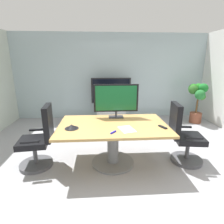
{
  "coord_description": "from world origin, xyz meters",
  "views": [
    {
      "loc": [
        -0.35,
        -2.62,
        1.78
      ],
      "look_at": [
        -0.14,
        0.48,
        0.89
      ],
      "focal_mm": 28.39,
      "sensor_mm": 36.0,
      "label": 1
    }
  ],
  "objects_px": {
    "wall_display_unit": "(111,106)",
    "conference_phone": "(72,127)",
    "office_chair_right": "(183,138)",
    "tv_monitor": "(116,99)",
    "remote_control": "(163,127)",
    "conference_table": "(113,135)",
    "potted_plant": "(197,97)",
    "office_chair_left": "(40,142)"
  },
  "relations": [
    {
      "from": "office_chair_left",
      "to": "remote_control",
      "type": "relative_size",
      "value": 6.41
    },
    {
      "from": "wall_display_unit",
      "to": "office_chair_right",
      "type": "bearing_deg",
      "value": -65.79
    },
    {
      "from": "conference_table",
      "to": "conference_phone",
      "type": "bearing_deg",
      "value": -167.32
    },
    {
      "from": "conference_table",
      "to": "office_chair_right",
      "type": "xyz_separation_m",
      "value": [
        1.26,
        -0.03,
        -0.09
      ]
    },
    {
      "from": "conference_table",
      "to": "wall_display_unit",
      "type": "xyz_separation_m",
      "value": [
        0.12,
        2.52,
        -0.11
      ]
    },
    {
      "from": "wall_display_unit",
      "to": "remote_control",
      "type": "xyz_separation_m",
      "value": [
        0.68,
        -2.72,
        0.31
      ]
    },
    {
      "from": "wall_display_unit",
      "to": "conference_phone",
      "type": "height_order",
      "value": "wall_display_unit"
    },
    {
      "from": "tv_monitor",
      "to": "potted_plant",
      "type": "bearing_deg",
      "value": 33.38
    },
    {
      "from": "tv_monitor",
      "to": "office_chair_left",
      "type": "bearing_deg",
      "value": -163.3
    },
    {
      "from": "potted_plant",
      "to": "office_chair_right",
      "type": "bearing_deg",
      "value": -122.93
    },
    {
      "from": "office_chair_left",
      "to": "tv_monitor",
      "type": "height_order",
      "value": "tv_monitor"
    },
    {
      "from": "conference_phone",
      "to": "tv_monitor",
      "type": "bearing_deg",
      "value": 36.19
    },
    {
      "from": "office_chair_left",
      "to": "wall_display_unit",
      "type": "bearing_deg",
      "value": 144.92
    },
    {
      "from": "remote_control",
      "to": "tv_monitor",
      "type": "bearing_deg",
      "value": 116.11
    },
    {
      "from": "potted_plant",
      "to": "remote_control",
      "type": "height_order",
      "value": "potted_plant"
    },
    {
      "from": "office_chair_right",
      "to": "conference_phone",
      "type": "bearing_deg",
      "value": 101.6
    },
    {
      "from": "remote_control",
      "to": "potted_plant",
      "type": "bearing_deg",
      "value": 28.03
    },
    {
      "from": "potted_plant",
      "to": "conference_phone",
      "type": "xyz_separation_m",
      "value": [
        -3.31,
        -2.23,
        0.01
      ]
    },
    {
      "from": "potted_plant",
      "to": "conference_table",
      "type": "bearing_deg",
      "value": -141.63
    },
    {
      "from": "remote_control",
      "to": "conference_phone",
      "type": "bearing_deg",
      "value": 154.74
    },
    {
      "from": "conference_table",
      "to": "wall_display_unit",
      "type": "distance_m",
      "value": 2.52
    },
    {
      "from": "conference_table",
      "to": "remote_control",
      "type": "xyz_separation_m",
      "value": [
        0.8,
        -0.2,
        0.2
      ]
    },
    {
      "from": "office_chair_right",
      "to": "tv_monitor",
      "type": "relative_size",
      "value": 1.3
    },
    {
      "from": "conference_table",
      "to": "office_chair_right",
      "type": "distance_m",
      "value": 1.27
    },
    {
      "from": "wall_display_unit",
      "to": "conference_phone",
      "type": "bearing_deg",
      "value": -106.6
    },
    {
      "from": "wall_display_unit",
      "to": "potted_plant",
      "type": "height_order",
      "value": "wall_display_unit"
    },
    {
      "from": "office_chair_left",
      "to": "remote_control",
      "type": "bearing_deg",
      "value": 78.03
    },
    {
      "from": "conference_phone",
      "to": "remote_control",
      "type": "relative_size",
      "value": 1.29
    },
    {
      "from": "wall_display_unit",
      "to": "conference_table",
      "type": "bearing_deg",
      "value": -92.72
    },
    {
      "from": "tv_monitor",
      "to": "office_chair_right",
      "type": "bearing_deg",
      "value": -20.17
    },
    {
      "from": "office_chair_left",
      "to": "tv_monitor",
      "type": "relative_size",
      "value": 1.3
    },
    {
      "from": "office_chair_left",
      "to": "tv_monitor",
      "type": "distance_m",
      "value": 1.55
    },
    {
      "from": "office_chair_left",
      "to": "conference_phone",
      "type": "height_order",
      "value": "office_chair_left"
    },
    {
      "from": "conference_table",
      "to": "conference_phone",
      "type": "relative_size",
      "value": 8.4
    },
    {
      "from": "office_chair_right",
      "to": "wall_display_unit",
      "type": "height_order",
      "value": "wall_display_unit"
    },
    {
      "from": "conference_table",
      "to": "tv_monitor",
      "type": "height_order",
      "value": "tv_monitor"
    },
    {
      "from": "conference_phone",
      "to": "wall_display_unit",
      "type": "bearing_deg",
      "value": 73.4
    },
    {
      "from": "tv_monitor",
      "to": "remote_control",
      "type": "xyz_separation_m",
      "value": [
        0.71,
        -0.61,
        -0.35
      ]
    },
    {
      "from": "potted_plant",
      "to": "conference_phone",
      "type": "distance_m",
      "value": 3.99
    },
    {
      "from": "office_chair_left",
      "to": "potted_plant",
      "type": "bearing_deg",
      "value": 111.82
    },
    {
      "from": "conference_phone",
      "to": "remote_control",
      "type": "bearing_deg",
      "value": -1.99
    },
    {
      "from": "tv_monitor",
      "to": "remote_control",
      "type": "distance_m",
      "value": 1.0
    }
  ]
}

